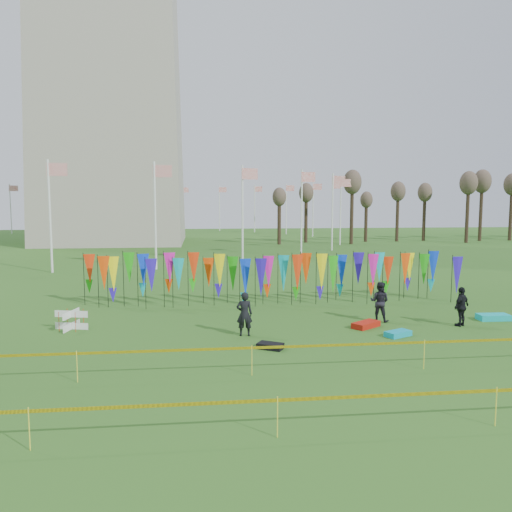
{
  "coord_description": "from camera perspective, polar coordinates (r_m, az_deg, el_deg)",
  "views": [
    {
      "loc": [
        -3.43,
        -16.77,
        4.96
      ],
      "look_at": [
        -0.88,
        6.0,
        2.52
      ],
      "focal_mm": 35.0,
      "sensor_mm": 36.0,
      "label": 1
    }
  ],
  "objects": [
    {
      "name": "kite_bag_red",
      "position": [
        20.6,
        12.45,
        -7.66
      ],
      "size": [
        1.32,
        1.17,
        0.22
      ],
      "primitive_type": "cube",
      "rotation": [
        0.0,
        0.0,
        0.62
      ],
      "color": "#B91A0C",
      "rests_on": "ground"
    },
    {
      "name": "banner_row",
      "position": [
        24.56,
        2.36,
        -1.82
      ],
      "size": [
        18.64,
        0.64,
        2.46
      ],
      "color": "black",
      "rests_on": "ground"
    },
    {
      "name": "box_kite",
      "position": [
        21.01,
        -20.35,
        -6.87
      ],
      "size": [
        0.69,
        0.69,
        0.77
      ],
      "rotation": [
        0.0,
        0.0,
        -0.23
      ],
      "color": "red",
      "rests_on": "ground"
    },
    {
      "name": "kite_bag_turquoise",
      "position": [
        19.57,
        15.92,
        -8.53
      ],
      "size": [
        1.12,
        0.89,
        0.2
      ],
      "primitive_type": "cube",
      "rotation": [
        0.0,
        0.0,
        0.46
      ],
      "color": "#0CA4BF",
      "rests_on": "ground"
    },
    {
      "name": "person_mid",
      "position": [
        21.62,
        13.95,
        -5.08
      ],
      "size": [
        0.96,
        0.87,
        1.68
      ],
      "primitive_type": "imported",
      "rotation": [
        0.0,
        0.0,
        2.55
      ],
      "color": "black",
      "rests_on": "ground"
    },
    {
      "name": "flagpole_ring",
      "position": [
        65.63,
        -15.72,
        5.02
      ],
      "size": [
        57.4,
        56.16,
        8.0
      ],
      "color": "white",
      "rests_on": "ground"
    },
    {
      "name": "ground",
      "position": [
        17.82,
        5.05,
        -10.09
      ],
      "size": [
        160.0,
        160.0,
        0.0
      ],
      "primitive_type": "plane",
      "color": "#265517",
      "rests_on": "ground"
    },
    {
      "name": "tree_line",
      "position": [
        70.35,
        24.02,
        6.55
      ],
      "size": [
        53.92,
        1.92,
        7.84
      ],
      "color": "#3A2B1D",
      "rests_on": "ground"
    },
    {
      "name": "kite_bag_black",
      "position": [
        17.29,
        1.65,
        -10.24
      ],
      "size": [
        0.99,
        0.85,
        0.2
      ],
      "primitive_type": "cube",
      "rotation": [
        0.0,
        0.0,
        -0.52
      ],
      "color": "black",
      "rests_on": "ground"
    },
    {
      "name": "caution_tape_far",
      "position": [
        11.3,
        11.0,
        -15.72
      ],
      "size": [
        26.0,
        0.02,
        0.9
      ],
      "color": "yellow",
      "rests_on": "ground"
    },
    {
      "name": "caution_tape_near",
      "position": [
        14.83,
        6.48,
        -10.33
      ],
      "size": [
        26.0,
        0.02,
        0.9
      ],
      "color": "yellow",
      "rests_on": "ground"
    },
    {
      "name": "person_right",
      "position": [
        21.83,
        22.43,
        -5.36
      ],
      "size": [
        1.08,
        0.95,
        1.6
      ],
      "primitive_type": "imported",
      "rotation": [
        0.0,
        0.0,
        3.7
      ],
      "color": "black",
      "rests_on": "ground"
    },
    {
      "name": "kite_bag_teal",
      "position": [
        23.63,
        25.49,
        -6.32
      ],
      "size": [
        1.33,
        0.68,
        0.25
      ],
      "primitive_type": "cube",
      "rotation": [
        0.0,
        0.0,
        -0.04
      ],
      "color": "#0DBAC1",
      "rests_on": "ground"
    },
    {
      "name": "person_left",
      "position": [
        18.75,
        -1.33,
        -6.64
      ],
      "size": [
        0.62,
        0.47,
        1.66
      ],
      "primitive_type": "imported",
      "rotation": [
        0.0,
        0.0,
        3.1
      ],
      "color": "black",
      "rests_on": "ground"
    }
  ]
}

